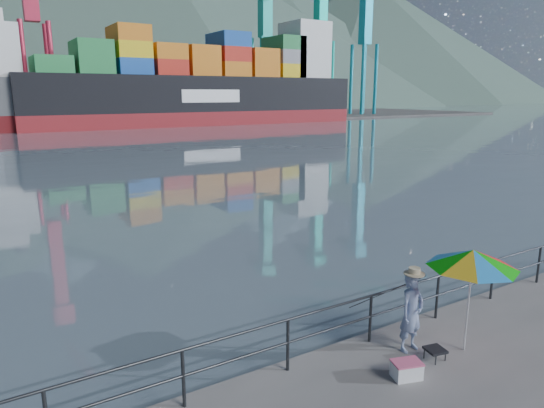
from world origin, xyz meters
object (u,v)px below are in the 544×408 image
(fisherman, at_px, (412,313))
(container_ship, at_px, (208,88))
(cooler_bag, at_px, (407,370))
(beach_umbrella, at_px, (473,259))

(fisherman, relative_size, container_ship, 0.03)
(cooler_bag, height_order, container_ship, container_ship)
(cooler_bag, bearing_deg, container_ship, 86.02)
(fisherman, height_order, cooler_bag, fisherman)
(beach_umbrella, height_order, container_ship, container_ship)
(container_ship, bearing_deg, beach_umbrella, -110.84)
(fisherman, xyz_separation_m, beach_umbrella, (0.91, -0.58, 1.11))
(fisherman, bearing_deg, cooler_bag, -143.80)
(cooler_bag, bearing_deg, fisherman, 57.99)
(container_ship, bearing_deg, cooler_bag, -111.99)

